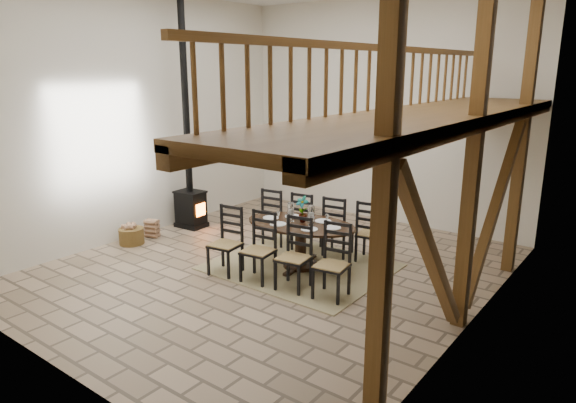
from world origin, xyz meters
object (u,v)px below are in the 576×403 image
Objects in this scene: log_basket at (132,235)px; log_stack at (152,228)px; dining_table at (301,245)px; wood_stove at (189,178)px.

log_basket reaches higher than log_stack.
dining_table reaches higher than log_stack.
wood_stove is at bearing 84.53° from log_stack.
log_stack is (-3.49, -0.54, -0.22)m from dining_table.
wood_stove is at bearing 163.72° from dining_table.
dining_table is 3.50m from wood_stove.
dining_table is at bearing 16.81° from log_basket.
wood_stove reaches higher than dining_table.
log_basket is 1.30× the size of log_stack.
log_stack is (-0.10, -1.02, -0.94)m from wood_stove.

